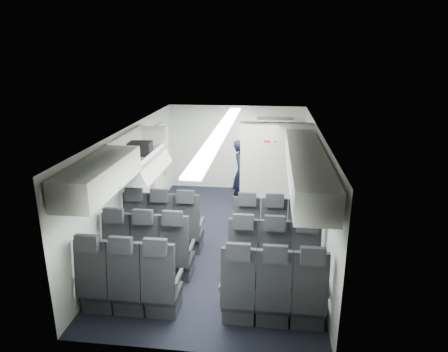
% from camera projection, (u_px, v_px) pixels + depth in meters
% --- Properties ---
extents(cabin_shell, '(3.41, 6.01, 2.16)m').
position_uv_depth(cabin_shell, '(221.00, 184.00, 7.31)').
color(cabin_shell, black).
rests_on(cabin_shell, ground).
extents(seat_row_front, '(3.33, 0.56, 1.24)m').
position_uv_depth(seat_row_front, '(218.00, 232.00, 7.02)').
color(seat_row_front, black).
rests_on(seat_row_front, cabin_shell).
extents(seat_row_mid, '(3.33, 0.56, 1.24)m').
position_uv_depth(seat_row_mid, '(210.00, 258.00, 6.17)').
color(seat_row_mid, black).
rests_on(seat_row_mid, cabin_shell).
extents(seat_row_rear, '(3.33, 0.56, 1.24)m').
position_uv_depth(seat_row_rear, '(200.00, 291.00, 5.32)').
color(seat_row_rear, black).
rests_on(seat_row_rear, cabin_shell).
extents(overhead_bin_left_rear, '(0.53, 1.80, 0.40)m').
position_uv_depth(overhead_bin_left_rear, '(99.00, 176.00, 5.35)').
color(overhead_bin_left_rear, silver).
rests_on(overhead_bin_left_rear, cabin_shell).
extents(overhead_bin_left_front_open, '(0.64, 1.70, 0.72)m').
position_uv_depth(overhead_bin_left_front_open, '(139.00, 153.00, 7.05)').
color(overhead_bin_left_front_open, '#9E9E93').
rests_on(overhead_bin_left_front_open, cabin_shell).
extents(overhead_bin_right_rear, '(0.53, 1.80, 0.40)m').
position_uv_depth(overhead_bin_right_rear, '(311.00, 184.00, 5.04)').
color(overhead_bin_right_rear, silver).
rests_on(overhead_bin_right_rear, cabin_shell).
extents(overhead_bin_right_front, '(0.53, 1.70, 0.40)m').
position_uv_depth(overhead_bin_right_front, '(302.00, 150.00, 6.69)').
color(overhead_bin_right_front, silver).
rests_on(overhead_bin_right_front, cabin_shell).
extents(bulkhead_partition, '(1.40, 0.15, 2.13)m').
position_uv_depth(bulkhead_partition, '(275.00, 175.00, 7.97)').
color(bulkhead_partition, silver).
rests_on(bulkhead_partition, cabin_shell).
extents(galley_unit, '(0.85, 0.52, 1.90)m').
position_uv_depth(galley_unit, '(273.00, 157.00, 9.83)').
color(galley_unit, '#939399').
rests_on(galley_unit, cabin_shell).
extents(boarding_door, '(0.12, 1.27, 1.86)m').
position_uv_depth(boarding_door, '(158.00, 166.00, 9.01)').
color(boarding_door, silver).
rests_on(boarding_door, cabin_shell).
extents(flight_attendant, '(0.47, 0.62, 1.55)m').
position_uv_depth(flight_attendant, '(241.00, 173.00, 9.10)').
color(flight_attendant, black).
rests_on(flight_attendant, ground).
extents(carry_on_bag, '(0.44, 0.31, 0.26)m').
position_uv_depth(carry_on_bag, '(140.00, 149.00, 7.11)').
color(carry_on_bag, black).
rests_on(carry_on_bag, overhead_bin_left_front_open).
extents(papers, '(0.18, 0.06, 0.12)m').
position_uv_depth(papers, '(250.00, 161.00, 8.94)').
color(papers, white).
rests_on(papers, flight_attendant).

